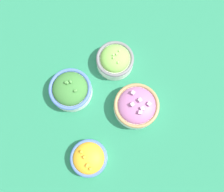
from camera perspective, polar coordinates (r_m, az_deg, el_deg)
name	(u,v)px	position (r m, az deg, el deg)	size (l,w,h in m)	color
ground_plane	(112,98)	(0.87, 0.00, -0.44)	(3.00, 3.00, 0.00)	#23704C
bowl_red_onion	(136,106)	(0.84, 5.59, -2.28)	(0.15, 0.15, 0.08)	white
bowl_squash	(89,158)	(0.83, -5.32, -13.94)	(0.12, 0.12, 0.07)	silver
bowl_lettuce	(115,60)	(0.88, 0.69, 8.27)	(0.13, 0.13, 0.08)	silver
bowl_broccoli	(70,89)	(0.86, -9.47, 1.48)	(0.14, 0.14, 0.08)	white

